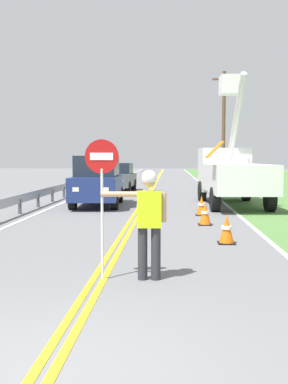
% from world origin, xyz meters
% --- Properties ---
extents(ground_plane, '(160.00, 160.00, 0.00)m').
position_xyz_m(ground_plane, '(0.00, 0.00, 0.00)').
color(ground_plane, slate).
extents(centerline_yellow_left, '(0.11, 110.00, 0.01)m').
position_xyz_m(centerline_yellow_left, '(-0.09, 20.00, 0.01)').
color(centerline_yellow_left, yellow).
rests_on(centerline_yellow_left, ground).
extents(centerline_yellow_right, '(0.11, 110.00, 0.01)m').
position_xyz_m(centerline_yellow_right, '(0.09, 20.00, 0.01)').
color(centerline_yellow_right, yellow).
rests_on(centerline_yellow_right, ground).
extents(edge_line_right, '(0.12, 110.00, 0.01)m').
position_xyz_m(edge_line_right, '(3.60, 20.00, 0.01)').
color(edge_line_right, silver).
rests_on(edge_line_right, ground).
extents(edge_line_left, '(0.12, 110.00, 0.01)m').
position_xyz_m(edge_line_left, '(-3.60, 20.00, 0.01)').
color(edge_line_left, silver).
rests_on(edge_line_left, ground).
extents(flagger_worker, '(1.09, 0.26, 1.83)m').
position_xyz_m(flagger_worker, '(0.83, 3.46, 1.05)').
color(flagger_worker, '#2D2D33').
rests_on(flagger_worker, ground).
extents(stop_sign_paddle, '(0.56, 0.04, 2.33)m').
position_xyz_m(stop_sign_paddle, '(0.06, 3.43, 1.71)').
color(stop_sign_paddle, silver).
rests_on(stop_sign_paddle, ground).
extents(utility_bucket_truck, '(2.67, 6.90, 5.54)m').
position_xyz_m(utility_bucket_truck, '(3.79, 15.82, 1.42)').
color(utility_bucket_truck, white).
rests_on(utility_bucket_truck, ground).
extents(oncoming_suv_nearest, '(2.07, 4.67, 2.10)m').
position_xyz_m(oncoming_suv_nearest, '(-1.84, 14.98, 1.06)').
color(oncoming_suv_nearest, navy).
rests_on(oncoming_suv_nearest, ground).
extents(oncoming_sedan_second, '(2.06, 4.18, 1.70)m').
position_xyz_m(oncoming_sedan_second, '(-1.95, 23.06, 0.83)').
color(oncoming_sedan_second, '#4C5156').
rests_on(oncoming_sedan_second, ground).
extents(utility_pole_mid, '(1.80, 0.28, 8.62)m').
position_xyz_m(utility_pole_mid, '(5.30, 31.95, 4.49)').
color(utility_pole_mid, brown).
rests_on(utility_pole_mid, ground).
extents(traffic_cone_lead, '(0.40, 0.40, 0.70)m').
position_xyz_m(traffic_cone_lead, '(2.52, 6.76, 0.34)').
color(traffic_cone_lead, orange).
rests_on(traffic_cone_lead, ground).
extents(traffic_cone_mid, '(0.40, 0.40, 0.70)m').
position_xyz_m(traffic_cone_mid, '(2.24, 9.74, 0.34)').
color(traffic_cone_mid, orange).
rests_on(traffic_cone_mid, ground).
extents(traffic_cone_tail, '(0.40, 0.40, 0.70)m').
position_xyz_m(traffic_cone_tail, '(2.29, 12.04, 0.34)').
color(traffic_cone_tail, orange).
rests_on(traffic_cone_tail, ground).
extents(guardrail_left_shoulder, '(0.10, 32.00, 0.71)m').
position_xyz_m(guardrail_left_shoulder, '(-4.20, 15.46, 0.52)').
color(guardrail_left_shoulder, '#9EA0A3').
rests_on(guardrail_left_shoulder, ground).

